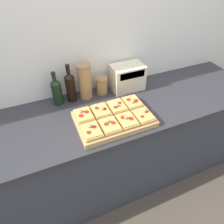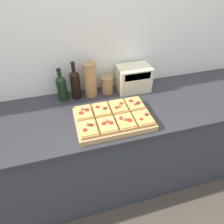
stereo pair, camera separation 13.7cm
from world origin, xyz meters
name	(u,v)px [view 1 (the left image)]	position (x,y,z in m)	size (l,w,h in m)	color
ground_plane	(120,207)	(0.00, 0.00, 0.00)	(12.00, 12.00, 0.00)	#4C4238
wall_back	(87,48)	(0.00, 0.67, 1.25)	(6.00, 0.06, 2.50)	silver
kitchen_counter	(107,150)	(0.00, 0.32, 0.45)	(2.63, 0.67, 0.91)	#333842
cutting_board	(114,119)	(0.01, 0.19, 0.93)	(0.51, 0.34, 0.04)	tan
pizza_slice_back_left	(84,115)	(-0.18, 0.27, 0.96)	(0.11, 0.15, 0.05)	tan
pizza_slice_back_midleft	(101,111)	(-0.05, 0.27, 0.96)	(0.11, 0.15, 0.05)	tan
pizza_slice_back_midright	(117,106)	(0.07, 0.27, 0.96)	(0.11, 0.15, 0.05)	tan
pizza_slice_back_right	(133,102)	(0.20, 0.27, 0.96)	(0.11, 0.15, 0.05)	tan
pizza_slice_front_left	(91,131)	(-0.18, 0.11, 0.96)	(0.11, 0.15, 0.05)	tan
pizza_slice_front_midleft	(110,125)	(-0.05, 0.11, 0.96)	(0.11, 0.15, 0.05)	tan
pizza_slice_front_midright	(127,120)	(0.07, 0.11, 0.96)	(0.11, 0.15, 0.05)	tan
pizza_slice_front_right	(144,115)	(0.20, 0.11, 0.96)	(0.11, 0.15, 0.06)	tan
olive_oil_bottle	(57,91)	(-0.30, 0.55, 1.01)	(0.07, 0.07, 0.26)	black
wine_bottle	(70,86)	(-0.19, 0.55, 1.03)	(0.07, 0.07, 0.30)	black
grain_jar_tall	(85,82)	(-0.07, 0.55, 1.05)	(0.10, 0.10, 0.28)	#AD7F4C
grain_jar_short	(102,85)	(0.06, 0.55, 0.98)	(0.10, 0.10, 0.14)	#AD7F4C
toaster_oven	(127,77)	(0.28, 0.53, 1.01)	(0.29, 0.17, 0.21)	beige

